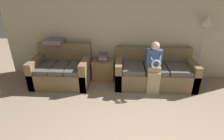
# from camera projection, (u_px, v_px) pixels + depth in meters

# --- Properties ---
(wall_back) EXTENTS (7.06, 0.06, 2.55)m
(wall_back) POSITION_uv_depth(u_px,v_px,m) (137.00, 30.00, 4.53)
(wall_back) COLOR #BCB293
(wall_back) RESTS_ON ground_plane
(couch_main) EXTENTS (1.95, 0.93, 0.89)m
(couch_main) POSITION_uv_depth(u_px,v_px,m) (154.00, 72.00, 4.45)
(couch_main) COLOR brown
(couch_main) RESTS_ON ground_plane
(couch_side) EXTENTS (1.41, 1.00, 0.97)m
(couch_side) POSITION_uv_depth(u_px,v_px,m) (63.00, 70.00, 4.53)
(couch_side) COLOR brown
(couch_side) RESTS_ON ground_plane
(child_left_seated) EXTENTS (0.34, 0.38, 1.20)m
(child_left_seated) POSITION_uv_depth(u_px,v_px,m) (154.00, 66.00, 3.96)
(child_left_seated) COLOR tan
(child_left_seated) RESTS_ON ground_plane
(side_shelf) EXTENTS (0.59, 0.47, 0.53)m
(side_shelf) POSITION_uv_depth(u_px,v_px,m) (103.00, 69.00, 4.74)
(side_shelf) COLOR olive
(side_shelf) RESTS_ON ground_plane
(book_stack) EXTENTS (0.26, 0.29, 0.18)m
(book_stack) POSITION_uv_depth(u_px,v_px,m) (103.00, 57.00, 4.60)
(book_stack) COLOR #4C4C56
(book_stack) RESTS_ON side_shelf
(floor_lamp) EXTENTS (0.31, 0.31, 1.69)m
(floor_lamp) POSITION_uv_depth(u_px,v_px,m) (207.00, 27.00, 4.15)
(floor_lamp) COLOR #2D2B28
(floor_lamp) RESTS_ON ground_plane
(throw_pillow) EXTENTS (0.47, 0.47, 0.10)m
(throw_pillow) POSITION_uv_depth(u_px,v_px,m) (55.00, 41.00, 4.57)
(throw_pillow) COLOR slate
(throw_pillow) RESTS_ON couch_side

